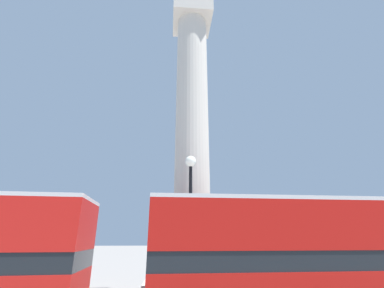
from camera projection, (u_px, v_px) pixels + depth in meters
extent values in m
cube|color=beige|center=(192.00, 265.00, 12.85)|extent=(3.27, 3.27, 1.17)
cylinder|color=beige|center=(192.00, 119.00, 15.62)|extent=(1.99, 1.99, 14.96)
cube|color=beige|center=(192.00, 19.00, 18.35)|extent=(2.69, 2.69, 0.90)
sphere|color=brown|center=(192.00, 9.00, 18.67)|extent=(0.92, 0.92, 0.92)
cube|color=black|center=(305.00, 258.00, 8.40)|extent=(10.14, 2.66, 0.55)
cube|color=#B7140F|center=(300.00, 226.00, 8.74)|extent=(10.14, 2.72, 1.44)
cube|color=silver|center=(297.00, 203.00, 9.01)|extent=(10.14, 2.72, 0.12)
cube|color=beige|center=(54.00, 267.00, 17.00)|extent=(3.21, 2.62, 2.44)
ellipsoid|color=brown|center=(61.00, 224.00, 17.93)|extent=(2.51, 1.50, 0.97)
cone|color=brown|center=(77.00, 217.00, 17.92)|extent=(1.04, 0.74, 1.02)
cylinder|color=brown|center=(63.00, 210.00, 18.25)|extent=(0.36, 0.36, 0.90)
sphere|color=brown|center=(65.00, 202.00, 18.45)|extent=(0.28, 0.28, 0.28)
cylinder|color=brown|center=(71.00, 239.00, 17.73)|extent=(0.20, 0.20, 1.01)
cylinder|color=brown|center=(66.00, 239.00, 17.24)|extent=(0.20, 0.20, 1.01)
cylinder|color=brown|center=(51.00, 239.00, 17.94)|extent=(0.20, 0.20, 1.01)
cylinder|color=brown|center=(46.00, 239.00, 17.45)|extent=(0.20, 0.20, 1.01)
cylinder|color=black|center=(190.00, 239.00, 10.12)|extent=(0.14, 0.14, 5.92)
sphere|color=white|center=(191.00, 161.00, 11.22)|extent=(0.48, 0.48, 0.48)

